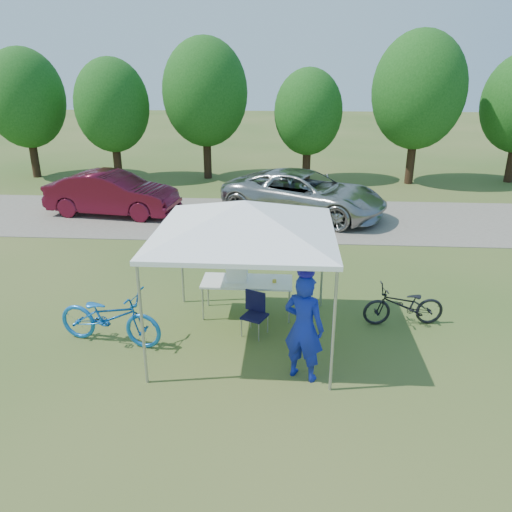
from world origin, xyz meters
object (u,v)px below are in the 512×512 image
(cyclist, at_px, (304,328))
(bike_dark, at_px, (404,305))
(sedan, at_px, (113,193))
(folding_chair, at_px, (255,310))
(bike_blue, at_px, (110,317))
(minivan, at_px, (304,194))
(cooler, at_px, (237,273))
(folding_table, at_px, (247,283))

(cyclist, bearing_deg, bike_dark, -112.18)
(bike_dark, xyz_separation_m, sedan, (-8.42, 7.30, 0.33))
(folding_chair, distance_m, bike_dark, 2.99)
(bike_blue, height_order, minivan, minivan)
(folding_chair, xyz_separation_m, bike_blue, (-2.67, -0.56, 0.05))
(cyclist, relative_size, minivan, 0.34)
(folding_chair, bearing_deg, cooler, 143.23)
(folding_chair, relative_size, sedan, 0.19)
(folding_table, xyz_separation_m, cyclist, (1.11, -2.19, 0.22))
(bike_blue, distance_m, sedan, 8.84)
(folding_table, relative_size, minivan, 0.33)
(folding_table, bearing_deg, cyclist, -63.14)
(minivan, bearing_deg, bike_dark, -143.08)
(bike_blue, bearing_deg, folding_table, -51.07)
(cyclist, bearing_deg, folding_chair, -34.08)
(cyclist, distance_m, minivan, 9.53)
(folding_chair, height_order, minivan, minivan)
(folding_chair, xyz_separation_m, bike_dark, (2.94, 0.52, -0.06))
(cyclist, distance_m, bike_dark, 2.88)
(folding_chair, bearing_deg, bike_dark, 33.92)
(folding_chair, relative_size, cyclist, 0.44)
(cooler, bearing_deg, minivan, 78.16)
(bike_dark, distance_m, sedan, 11.15)
(folding_chair, bearing_deg, cyclist, -34.21)
(cooler, bearing_deg, folding_table, 0.00)
(cyclist, relative_size, sedan, 0.42)
(folding_chair, height_order, sedan, sedan)
(folding_table, distance_m, sedan, 8.81)
(minivan, xyz_separation_m, sedan, (-6.59, -0.26, -0.03))
(folding_table, height_order, bike_dark, bike_dark)
(cooler, height_order, minivan, minivan)
(folding_chair, distance_m, bike_blue, 2.73)
(cooler, xyz_separation_m, sedan, (-5.05, 7.07, -0.16))
(cooler, relative_size, bike_dark, 0.27)
(minivan, bearing_deg, folding_chair, -164.53)
(folding_table, bearing_deg, folding_chair, -73.99)
(bike_dark, height_order, sedan, sedan)
(sedan, bearing_deg, bike_dark, -123.49)
(folding_table, xyz_separation_m, sedan, (-5.26, 7.07, 0.04))
(bike_dark, height_order, minivan, minivan)
(bike_dark, xyz_separation_m, minivan, (-1.83, 7.56, 0.36))
(folding_table, relative_size, cyclist, 0.99)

